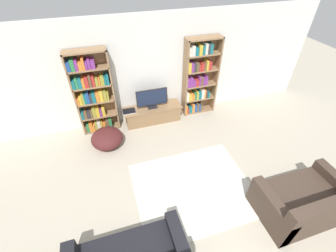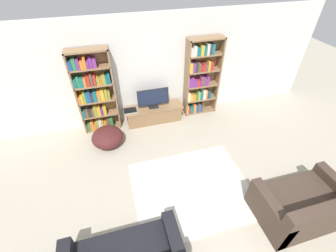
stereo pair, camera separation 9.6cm
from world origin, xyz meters
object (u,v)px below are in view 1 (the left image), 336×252
Objects in this scene: bookshelf_left at (93,95)px; couch_right_sofa at (304,202)px; bookshelf_right at (198,78)px; television at (152,98)px; laptop at (129,111)px; tv_stand at (153,114)px; beanbag_ottoman at (107,138)px.

bookshelf_left reaches higher than couch_right_sofa.
bookshelf_left is 2.62m from bookshelf_right.
television is at bearing 118.81° from couch_right_sofa.
television is at bearing 0.87° from laptop.
couch_right_sofa is (1.82, -3.31, 0.07)m from tv_stand.
bookshelf_right reaches higher than beanbag_ottoman.
bookshelf_right is at bearing 15.63° from beanbag_ottoman.
television is at bearing -90.00° from tv_stand.
laptop is 0.22× the size of couch_right_sofa.
bookshelf_left is 2.82× the size of beanbag_ottoman.
bookshelf_right reaches higher than laptop.
tv_stand is (1.35, -0.11, -0.77)m from bookshelf_left.
laptop is (-1.87, -0.12, -0.57)m from bookshelf_right.
television is at bearing -4.67° from bookshelf_left.
laptop is at bearing -179.13° from television.
television is 3.80m from couch_right_sofa.
beanbag_ottoman is at bearing -154.51° from television.
laptop is at bearing -176.29° from bookshelf_right.
television reaches higher than couch_right_sofa.
couch_right_sofa is 2.10× the size of beanbag_ottoman.
bookshelf_left reaches higher than tv_stand.
bookshelf_right is (2.62, 0.00, 0.02)m from bookshelf_left.
bookshelf_left is at bearing 175.33° from television.
bookshelf_right is 1.35× the size of couch_right_sofa.
beanbag_ottoman is (-2.50, -0.70, -0.80)m from bookshelf_right.
beanbag_ottoman is at bearing -80.54° from bookshelf_left.
beanbag_ottoman is (0.12, -0.70, -0.78)m from bookshelf_left.
couch_right_sofa is (2.42, -3.30, -0.16)m from laptop.
bookshelf_right is 1.31m from television.
bookshelf_right is at bearing 4.92° from tv_stand.
bookshelf_left is 6.15× the size of laptop.
tv_stand is 0.49m from television.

